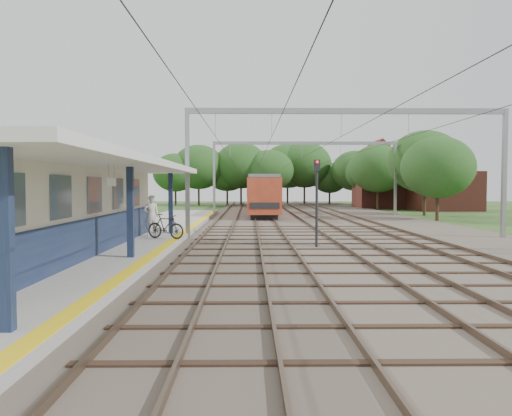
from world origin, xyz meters
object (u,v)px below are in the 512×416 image
object	(u,v)px
bicycle	(166,226)
train	(260,193)
person	(151,216)
signal_post	(317,195)

from	to	relation	value
bicycle	train	size ratio (longest dim) A/B	0.06
person	train	xyz separation A→B (m)	(6.09, 32.09, 0.70)
bicycle	train	bearing A→B (deg)	14.21
person	train	distance (m)	32.67
person	bicycle	bearing A→B (deg)	109.18
person	signal_post	xyz separation A→B (m)	(7.94, -2.45, 1.10)
person	signal_post	world-z (taller)	signal_post
person	train	world-z (taller)	train
person	bicycle	distance (m)	1.53
bicycle	train	world-z (taller)	train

